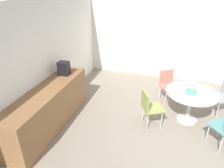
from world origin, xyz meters
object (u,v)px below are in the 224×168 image
(coffee_maker, at_px, (64,68))
(round_table, at_px, (191,98))
(chair_olive, at_px, (149,105))
(fruit_bowl, at_px, (191,91))
(chair_coral, at_px, (168,82))
(chair_gray, at_px, (224,94))
(mug_white, at_px, (70,70))

(coffee_maker, bearing_deg, round_table, -84.32)
(chair_olive, relative_size, fruit_bowl, 3.66)
(chair_coral, height_order, chair_gray, same)
(chair_coral, bearing_deg, round_table, -146.52)
(chair_olive, height_order, chair_gray, same)
(chair_coral, distance_m, fruit_bowl, 1.02)
(chair_olive, distance_m, coffee_maker, 2.11)
(chair_coral, height_order, chair_olive, same)
(fruit_bowl, bearing_deg, coffee_maker, 94.73)
(chair_olive, bearing_deg, round_table, -62.54)
(round_table, distance_m, chair_olive, 0.96)
(chair_coral, height_order, mug_white, mug_white)
(chair_coral, xyz_separation_m, fruit_bowl, (-0.85, -0.50, 0.26))
(fruit_bowl, xyz_separation_m, mug_white, (-0.07, 2.79, 0.17))
(mug_white, bearing_deg, chair_coral, -68.03)
(chair_gray, relative_size, mug_white, 6.43)
(round_table, xyz_separation_m, chair_olive, (-0.44, 0.85, -0.08))
(chair_gray, bearing_deg, round_table, 125.98)
(mug_white, xyz_separation_m, coffee_maker, (-0.17, 0.07, 0.11))
(round_table, xyz_separation_m, chair_coral, (0.80, 0.53, -0.08))
(chair_gray, bearing_deg, chair_olive, 121.72)
(chair_olive, height_order, fruit_bowl, fruit_bowl)
(round_table, bearing_deg, chair_gray, -54.02)
(fruit_bowl, bearing_deg, chair_coral, 30.66)
(fruit_bowl, height_order, mug_white, mug_white)
(chair_gray, xyz_separation_m, coffee_maker, (-0.85, 3.67, 0.54))
(chair_coral, bearing_deg, coffee_maker, 114.75)
(round_table, distance_m, mug_white, 2.84)
(chair_coral, bearing_deg, mug_white, 111.97)
(chair_coral, bearing_deg, fruit_bowl, -149.34)
(mug_white, bearing_deg, coffee_maker, 156.33)
(chair_olive, xyz_separation_m, chair_gray, (1.01, -1.63, 0.00))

